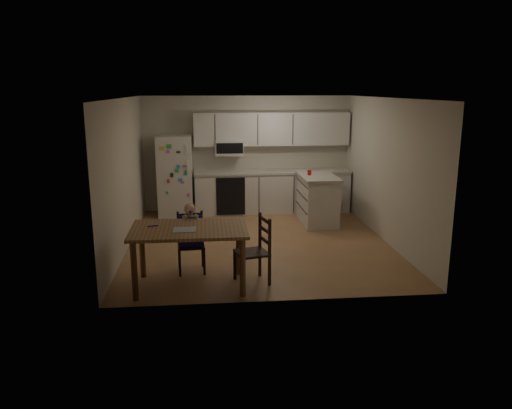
{
  "coord_description": "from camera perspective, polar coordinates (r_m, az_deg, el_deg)",
  "views": [
    {
      "loc": [
        -0.88,
        -8.39,
        2.66
      ],
      "look_at": [
        -0.17,
        -1.3,
        0.99
      ],
      "focal_mm": 35.0,
      "sensor_mm": 36.0,
      "label": 1
    }
  ],
  "objects": [
    {
      "name": "room",
      "position": [
        9.02,
        -0.03,
        4.18
      ],
      "size": [
        4.52,
        5.01,
        2.51
      ],
      "color": "#986C45",
      "rests_on": "ground"
    },
    {
      "name": "kitchen_run",
      "position": [
        10.86,
        1.69,
        3.73
      ],
      "size": [
        3.37,
        0.62,
        2.15
      ],
      "color": "silver",
      "rests_on": "ground"
    },
    {
      "name": "toddler_spoon",
      "position": [
        6.89,
        -11.8,
        -2.42
      ],
      "size": [
        0.12,
        0.06,
        0.02
      ],
      "primitive_type": "cylinder",
      "rotation": [
        0.0,
        1.57,
        0.35
      ],
      "color": "#2317AD",
      "rests_on": "dining_table"
    },
    {
      "name": "napkin",
      "position": [
        6.64,
        -8.18,
        -2.88
      ],
      "size": [
        0.3,
        0.26,
        0.01
      ],
      "primitive_type": "cube",
      "color": "#BBBBC0",
      "rests_on": "dining_table"
    },
    {
      "name": "chair_side",
      "position": [
        6.93,
        0.26,
        -4.67
      ],
      "size": [
        0.51,
        0.51,
        0.95
      ],
      "rotation": [
        0.0,
        0.0,
        -1.32
      ],
      "color": "black",
      "rests_on": "ground"
    },
    {
      "name": "chair_booster",
      "position": [
        7.4,
        -7.49,
        -2.92
      ],
      "size": [
        0.42,
        0.42,
        1.03
      ],
      "rotation": [
        0.0,
        0.0,
        0.08
      ],
      "color": "black",
      "rests_on": "ground"
    },
    {
      "name": "refrigerator",
      "position": [
        10.71,
        -9.21,
        3.28
      ],
      "size": [
        0.72,
        0.7,
        1.7
      ],
      "primitive_type": "cube",
      "color": "silver",
      "rests_on": "ground"
    },
    {
      "name": "red_cup",
      "position": [
        9.97,
        6.12,
        3.64
      ],
      "size": [
        0.08,
        0.08,
        0.1
      ],
      "primitive_type": "cylinder",
      "color": "red",
      "rests_on": "kitchen_island"
    },
    {
      "name": "dining_table",
      "position": [
        6.78,
        -7.64,
        -3.57
      ],
      "size": [
        1.56,
        1.0,
        0.83
      ],
      "color": "brown",
      "rests_on": "ground"
    },
    {
      "name": "kitchen_island",
      "position": [
        10.09,
        7.01,
        0.66
      ],
      "size": [
        0.69,
        1.32,
        0.97
      ],
      "color": "silver",
      "rests_on": "ground"
    }
  ]
}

